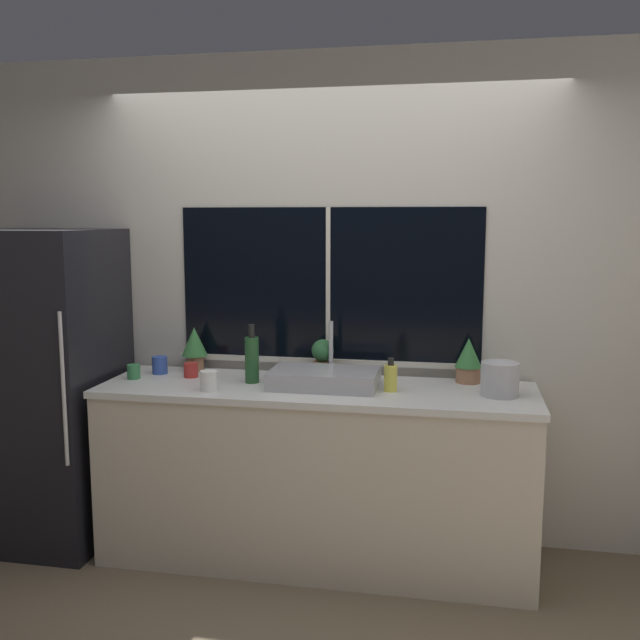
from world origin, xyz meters
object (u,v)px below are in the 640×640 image
Objects in this scene: potted_plant_left at (194,346)px; bottle_tall at (252,358)px; soap_bottle at (391,377)px; mug_red at (191,370)px; mug_white at (209,381)px; kettle at (500,378)px; mug_green at (134,372)px; potted_plant_right at (468,359)px; mug_blue at (160,365)px; refrigerator at (45,386)px; sink at (324,378)px; potted_plant_center at (323,357)px.

bottle_tall reaches higher than potted_plant_left.
soap_bottle is 2.18× the size of mug_red.
mug_white is 1.45m from kettle.
potted_plant_left reaches higher than mug_green.
kettle is (0.15, -0.26, -0.03)m from potted_plant_right.
refrigerator is at bearing -166.43° from mug_blue.
potted_plant_left is (-0.80, 0.24, 0.10)m from sink.
potted_plant_right reaches higher than kettle.
mug_red is 0.31m from mug_green.
refrigerator is 17.25× the size of mug_white.
potted_plant_center is 0.86× the size of potted_plant_right.
bottle_tall reaches higher than mug_green.
potted_plant_left reaches higher than kettle.
sink is 5.71× the size of mug_blue.
sink reaches higher than mug_blue.
potted_plant_right is at bearing 11.12° from bottle_tall.
soap_bottle is at bearing -3.68° from bottle_tall.
potted_plant_left reaches higher than mug_blue.
mug_blue is at bearing -173.25° from potted_plant_center.
bottle_tall is 1.28m from kettle.
bottle_tall is 0.67m from mug_green.
bottle_tall is at bearing 176.32° from soap_bottle.
potted_plant_center is 0.41m from bottle_tall.
mug_red is (0.83, 0.10, 0.11)m from refrigerator.
mug_white is (-1.29, -0.43, -0.07)m from potted_plant_right.
soap_bottle is 1.77× the size of mug_blue.
potted_plant_left reaches higher than mug_white.
refrigerator is at bearing 179.70° from soap_bottle.
sink is 0.84m from potted_plant_left.
potted_plant_center is at bearing 146.13° from soap_bottle.
mug_white reaches higher than mug_green.
refrigerator reaches higher than sink.
potted_plant_left is 1.35× the size of kettle.
mug_green is (0.54, 0.00, 0.11)m from refrigerator.
potted_plant_center is 0.66× the size of bottle_tall.
mug_white is at bearing -38.58° from mug_blue.
refrigerator is at bearing -173.31° from mug_red.
potted_plant_right is at bearing 3.63° from mug_blue.
refrigerator is 8.46× the size of potted_plant_center.
soap_bottle reaches higher than mug_blue.
refrigerator is at bearing -179.66° from mug_green.
mug_white is (-0.17, -0.21, -0.08)m from bottle_tall.
bottle_tall reaches higher than soap_bottle.
bottle_tall reaches higher than mug_red.
potted_plant_left is 0.50m from mug_white.
refrigerator reaches higher than potted_plant_center.
mug_red is at bearing 176.65° from kettle.
potted_plant_center is 1.03m from mug_green.
mug_green is at bearing -177.04° from bottle_tall.
mug_red is at bearing 173.88° from sink.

